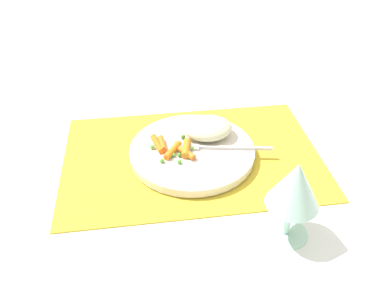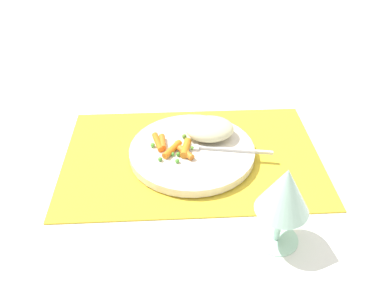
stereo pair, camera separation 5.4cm
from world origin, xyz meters
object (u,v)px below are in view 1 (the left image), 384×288
at_px(fork, 214,147).
at_px(carrot_portion, 174,148).
at_px(plate, 192,151).
at_px(rice_mound, 208,128).
at_px(wine_glass, 295,187).

bearing_deg(fork, carrot_portion, -3.81).
distance_m(plate, rice_mound, 0.06).
xyz_separation_m(plate, fork, (-0.04, 0.01, 0.01)).
bearing_deg(wine_glass, plate, -60.78).
distance_m(rice_mound, wine_glass, 0.27).
xyz_separation_m(plate, wine_glass, (-0.12, 0.22, 0.09)).
bearing_deg(wine_glass, fork, -69.31).
relative_size(rice_mound, carrot_portion, 1.16).
relative_size(fork, wine_glass, 1.31).
bearing_deg(wine_glass, rice_mound, -71.77).
bearing_deg(fork, plate, -10.16).
bearing_deg(wine_glass, carrot_portion, -53.65).
distance_m(rice_mound, fork, 0.05).
xyz_separation_m(plate, rice_mound, (-0.04, -0.04, 0.03)).
bearing_deg(rice_mound, plate, 44.84).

